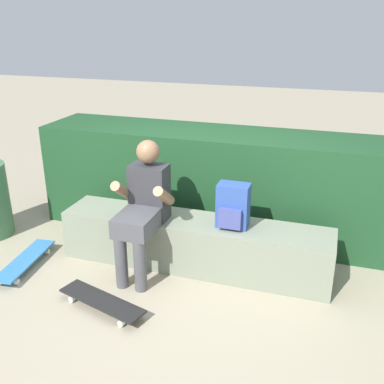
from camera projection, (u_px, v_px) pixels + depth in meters
The scene contains 7 objects.
ground_plane at pixel (180, 289), 3.95m from camera, with size 24.00×24.00×0.00m, color #9D937A.
bench_main at pixel (194, 243), 4.24m from camera, with size 2.54×0.48×0.48m.
person_skater at pixel (143, 205), 4.00m from camera, with size 0.49×0.62×1.23m.
skateboard_near_person at pixel (102, 301), 3.66m from camera, with size 0.82×0.42×0.09m.
skateboard_beside_bench at pixel (25, 260), 4.27m from camera, with size 0.29×0.82×0.09m.
backpack_on_bench at pixel (233, 206), 3.97m from camera, with size 0.28×0.23×0.40m.
hedge_row at pixel (245, 185), 4.80m from camera, with size 4.46×0.79×1.11m.
Camera 1 is at (1.14, -3.16, 2.26)m, focal length 41.92 mm.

